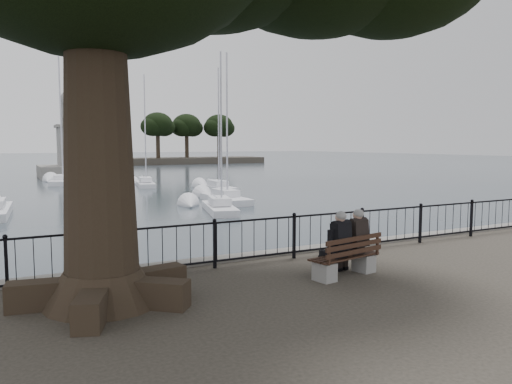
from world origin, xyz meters
TOP-DOWN VIEW (x-y plane):
  - harbor at (0.00, 3.00)m, footprint 260.00×260.00m
  - railing at (0.00, 2.50)m, footprint 22.06×0.06m
  - bench at (1.08, 0.64)m, footprint 1.68×0.77m
  - person_left at (0.85, 0.69)m, footprint 0.46×0.72m
  - person_right at (1.36, 0.79)m, footprint 0.46×0.72m
  - lion_monument at (2.00, 49.92)m, footprint 6.41×6.41m
  - sailboat_c at (5.48, 17.30)m, footprint 2.48×4.99m
  - sailboat_d at (7.55, 21.16)m, footprint 1.56×5.29m
  - sailboat_f at (2.15, 35.28)m, footprint 3.07×4.73m
  - sailboat_g at (6.18, 34.98)m, footprint 2.08×4.84m
  - sailboat_i at (0.19, 41.06)m, footprint 3.03×6.00m
  - sailboat_j at (10.14, 28.48)m, footprint 1.53×5.13m
  - far_shore at (25.54, 79.46)m, footprint 30.00×8.60m

SIDE VIEW (x-z plane):
  - sailboat_c at x=5.48m, z-range -5.02..3.58m
  - sailboat_d at x=7.55m, z-range -5.38..3.96m
  - sailboat_j at x=10.14m, z-range -5.49..4.09m
  - sailboat_g at x=6.18m, z-range -5.49..4.10m
  - sailboat_f at x=2.15m, z-range -5.69..4.33m
  - sailboat_i at x=0.19m, z-range -7.27..6.02m
  - harbor at x=0.00m, z-range -1.10..0.10m
  - bench at x=1.08m, z-range -0.13..0.72m
  - railing at x=0.00m, z-range 0.06..1.06m
  - person_left at x=0.85m, z-range -0.05..1.30m
  - person_right at x=1.36m, z-range -0.05..1.30m
  - lion_monument at x=2.00m, z-range -3.30..6.05m
  - far_shore at x=25.54m, z-range -1.59..7.59m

